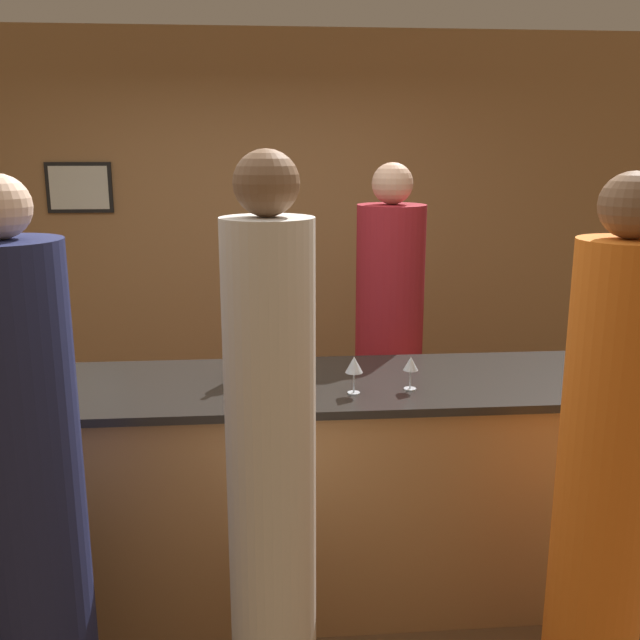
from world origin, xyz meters
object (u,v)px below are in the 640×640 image
(guest_2, at_px, (29,502))
(wine_bottle_0, at_px, (239,358))
(guest_0, at_px, (605,484))
(guest_3, at_px, (272,484))
(bartender, at_px, (388,354))

(guest_2, relative_size, wine_bottle_0, 7.22)
(guest_0, relative_size, guest_3, 0.97)
(guest_2, xyz_separation_m, guest_3, (0.78, -0.04, 0.05))
(wine_bottle_0, bearing_deg, guest_0, -35.66)
(bartender, bearing_deg, guest_0, 105.00)
(guest_2, relative_size, guest_3, 0.97)
(bartender, distance_m, wine_bottle_0, 1.12)
(guest_2, bearing_deg, guest_0, -1.69)
(wine_bottle_0, bearing_deg, bartender, 43.25)
(bartender, bearing_deg, guest_3, 67.44)
(guest_2, height_order, guest_3, guest_3)
(guest_0, xyz_separation_m, guest_3, (-1.11, 0.01, 0.04))
(guest_3, bearing_deg, guest_0, -0.77)
(bartender, xyz_separation_m, guest_3, (-0.67, -1.62, 0.05))
(wine_bottle_0, bearing_deg, guest_2, -128.18)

